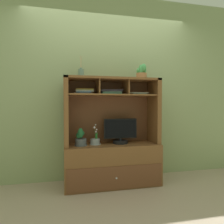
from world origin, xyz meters
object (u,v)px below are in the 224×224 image
at_px(magazine_stack_left, 111,92).
at_px(diffuser_bottle, 81,73).
at_px(tv_monitor, 120,133).
at_px(magazine_stack_right, 137,94).
at_px(potted_orchid, 95,141).
at_px(potted_fern, 81,139).
at_px(magazine_stack_centre, 85,92).
at_px(media_console, 112,152).
at_px(potted_succulent, 142,73).

bearing_deg(magazine_stack_left, diffuser_bottle, -177.62).
distance_m(tv_monitor, diffuser_bottle, 0.99).
bearing_deg(magazine_stack_right, potted_orchid, -175.03).
height_order(potted_fern, magazine_stack_centre, magazine_stack_centre).
distance_m(magazine_stack_centre, magazine_stack_right, 0.76).
relative_size(tv_monitor, magazine_stack_left, 1.46).
bearing_deg(magazine_stack_left, media_console, -72.53).
distance_m(magazine_stack_left, magazine_stack_centre, 0.37).
bearing_deg(potted_fern, potted_orchid, 9.76).
relative_size(magazine_stack_right, potted_succulent, 1.54).
bearing_deg(potted_orchid, magazine_stack_left, 10.69).
bearing_deg(diffuser_bottle, potted_orchid, -7.93).
height_order(potted_fern, diffuser_bottle, diffuser_bottle).
distance_m(magazine_stack_left, diffuser_bottle, 0.49).
relative_size(potted_orchid, magazine_stack_centre, 1.02).
xyz_separation_m(potted_orchid, diffuser_bottle, (-0.19, 0.03, 0.94)).
bearing_deg(diffuser_bottle, magazine_stack_centre, 4.42).
bearing_deg(media_console, potted_fern, -173.93).
bearing_deg(tv_monitor, magazine_stack_left, 162.05).
distance_m(potted_orchid, diffuser_bottle, 0.96).
distance_m(potted_fern, magazine_stack_left, 0.78).
bearing_deg(media_console, diffuser_bottle, 178.15).
xyz_separation_m(tv_monitor, magazine_stack_right, (0.26, 0.05, 0.56)).
bearing_deg(media_console, tv_monitor, -5.38).
distance_m(tv_monitor, magazine_stack_right, 0.62).
distance_m(media_console, potted_orchid, 0.29).
bearing_deg(potted_orchid, tv_monitor, 0.13).
bearing_deg(magazine_stack_left, magazine_stack_right, 1.52).
relative_size(potted_fern, potted_succulent, 1.15).
height_order(diffuser_bottle, potted_succulent, diffuser_bottle).
distance_m(potted_orchid, magazine_stack_centre, 0.70).
height_order(media_console, potted_succulent, potted_succulent).
distance_m(media_console, magazine_stack_right, 0.92).
distance_m(potted_orchid, magazine_stack_left, 0.72).
bearing_deg(tv_monitor, media_console, 174.62).
xyz_separation_m(potted_fern, magazine_stack_centre, (0.06, 0.06, 0.64)).
bearing_deg(diffuser_bottle, media_console, -1.85).
distance_m(tv_monitor, magazine_stack_left, 0.59).
distance_m(magazine_stack_right, potted_succulent, 0.31).
xyz_separation_m(magazine_stack_left, diffuser_bottle, (-0.42, -0.02, 0.25)).
relative_size(potted_fern, magazine_stack_left, 0.74).
bearing_deg(potted_orchid, diffuser_bottle, 172.07).
bearing_deg(diffuser_bottle, tv_monitor, -2.64).
relative_size(magazine_stack_left, diffuser_bottle, 1.10).
bearing_deg(potted_orchid, potted_fern, -170.24).
bearing_deg(magazine_stack_centre, media_console, -2.63).
xyz_separation_m(media_console, magazine_stack_right, (0.38, 0.04, 0.83)).
xyz_separation_m(tv_monitor, potted_succulent, (0.31, -0.02, 0.86)).
relative_size(potted_fern, magazine_stack_right, 0.75).
height_order(potted_fern, magazine_stack_right, magazine_stack_right).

